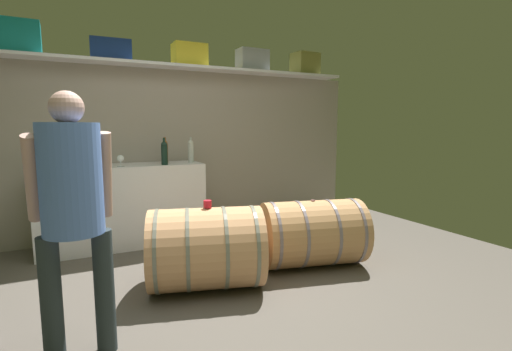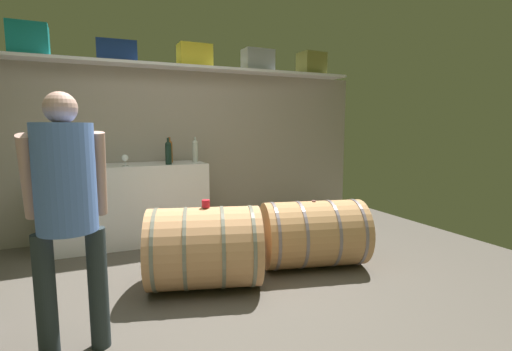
{
  "view_description": "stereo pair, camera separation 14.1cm",
  "coord_description": "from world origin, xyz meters",
  "px_view_note": "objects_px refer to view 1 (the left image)",
  "views": [
    {
      "loc": [
        -0.81,
        -2.31,
        1.31
      ],
      "look_at": [
        0.61,
        0.64,
        0.88
      ],
      "focal_mm": 25.83,
      "sensor_mm": 36.0,
      "label": 1
    },
    {
      "loc": [
        -0.68,
        -2.37,
        1.31
      ],
      "look_at": [
        0.61,
        0.64,
        0.88
      ],
      "focal_mm": 25.83,
      "sensor_mm": 36.0,
      "label": 2
    }
  ],
  "objects_px": {
    "wine_bottle_amber": "(165,151)",
    "wine_bottle_clear": "(191,151)",
    "toolcase_yellow": "(190,55)",
    "work_cabinet": "(124,205)",
    "toolcase_olive": "(305,64)",
    "tasting_cup": "(208,204)",
    "wine_bottle_dark": "(164,153)",
    "winemaker_pouring": "(72,199)",
    "wine_barrel_near": "(206,248)",
    "toolcase_grey": "(252,60)",
    "toolcase_navy": "(111,50)",
    "wine_barrel_far": "(312,233)",
    "wine_glass": "(120,159)",
    "toolcase_teal": "(20,38)"
  },
  "relations": [
    {
      "from": "toolcase_olive",
      "to": "wine_barrel_near",
      "type": "bearing_deg",
      "value": -144.7
    },
    {
      "from": "wine_bottle_dark",
      "to": "toolcase_olive",
      "type": "bearing_deg",
      "value": 10.29
    },
    {
      "from": "toolcase_yellow",
      "to": "work_cabinet",
      "type": "height_order",
      "value": "toolcase_yellow"
    },
    {
      "from": "wine_barrel_near",
      "to": "winemaker_pouring",
      "type": "distance_m",
      "value": 1.24
    },
    {
      "from": "toolcase_navy",
      "to": "wine_bottle_amber",
      "type": "distance_m",
      "value": 1.24
    },
    {
      "from": "wine_barrel_far",
      "to": "winemaker_pouring",
      "type": "bearing_deg",
      "value": -149.93
    },
    {
      "from": "toolcase_navy",
      "to": "wine_bottle_amber",
      "type": "relative_size",
      "value": 1.42
    },
    {
      "from": "toolcase_olive",
      "to": "wine_glass",
      "type": "distance_m",
      "value": 2.81
    },
    {
      "from": "wine_bottle_clear",
      "to": "wine_bottle_dark",
      "type": "relative_size",
      "value": 1.01
    },
    {
      "from": "toolcase_teal",
      "to": "toolcase_grey",
      "type": "height_order",
      "value": "toolcase_teal"
    },
    {
      "from": "work_cabinet",
      "to": "wine_bottle_amber",
      "type": "xyz_separation_m",
      "value": [
        0.48,
        0.04,
        0.59
      ]
    },
    {
      "from": "wine_bottle_dark",
      "to": "tasting_cup",
      "type": "bearing_deg",
      "value": -87.31
    },
    {
      "from": "toolcase_yellow",
      "to": "toolcase_grey",
      "type": "height_order",
      "value": "toolcase_grey"
    },
    {
      "from": "toolcase_navy",
      "to": "wine_barrel_far",
      "type": "relative_size",
      "value": 0.4
    },
    {
      "from": "wine_bottle_amber",
      "to": "wine_bottle_clear",
      "type": "bearing_deg",
      "value": -16.02
    },
    {
      "from": "wine_bottle_amber",
      "to": "wine_bottle_dark",
      "type": "bearing_deg",
      "value": -103.76
    },
    {
      "from": "wine_bottle_clear",
      "to": "toolcase_teal",
      "type": "bearing_deg",
      "value": 172.05
    },
    {
      "from": "toolcase_navy",
      "to": "tasting_cup",
      "type": "distance_m",
      "value": 2.28
    },
    {
      "from": "toolcase_olive",
      "to": "tasting_cup",
      "type": "distance_m",
      "value": 3.0
    },
    {
      "from": "wine_bottle_dark",
      "to": "wine_glass",
      "type": "height_order",
      "value": "wine_bottle_dark"
    },
    {
      "from": "toolcase_yellow",
      "to": "wine_bottle_amber",
      "type": "distance_m",
      "value": 1.2
    },
    {
      "from": "wine_bottle_dark",
      "to": "winemaker_pouring",
      "type": "bearing_deg",
      "value": -115.48
    },
    {
      "from": "toolcase_navy",
      "to": "wine_bottle_amber",
      "type": "bearing_deg",
      "value": -14.64
    },
    {
      "from": "wine_bottle_dark",
      "to": "winemaker_pouring",
      "type": "relative_size",
      "value": 0.2
    },
    {
      "from": "wine_bottle_dark",
      "to": "wine_glass",
      "type": "relative_size",
      "value": 2.37
    },
    {
      "from": "toolcase_navy",
      "to": "wine_bottle_clear",
      "type": "xyz_separation_m",
      "value": [
        0.81,
        -0.23,
        -1.11
      ]
    },
    {
      "from": "work_cabinet",
      "to": "toolcase_yellow",
      "type": "bearing_deg",
      "value": 12.93
    },
    {
      "from": "wine_bottle_clear",
      "to": "wine_bottle_dark",
      "type": "bearing_deg",
      "value": -157.16
    },
    {
      "from": "toolcase_navy",
      "to": "wine_bottle_dark",
      "type": "height_order",
      "value": "toolcase_navy"
    },
    {
      "from": "toolcase_teal",
      "to": "wine_bottle_amber",
      "type": "height_order",
      "value": "toolcase_teal"
    },
    {
      "from": "tasting_cup",
      "to": "toolcase_grey",
      "type": "bearing_deg",
      "value": 54.64
    },
    {
      "from": "wine_barrel_far",
      "to": "tasting_cup",
      "type": "height_order",
      "value": "tasting_cup"
    },
    {
      "from": "wine_glass",
      "to": "wine_barrel_far",
      "type": "height_order",
      "value": "wine_glass"
    },
    {
      "from": "toolcase_yellow",
      "to": "wine_barrel_near",
      "type": "height_order",
      "value": "toolcase_yellow"
    },
    {
      "from": "work_cabinet",
      "to": "wine_barrel_far",
      "type": "xyz_separation_m",
      "value": [
        1.54,
        -1.43,
        -0.14
      ]
    },
    {
      "from": "toolcase_olive",
      "to": "winemaker_pouring",
      "type": "height_order",
      "value": "toolcase_olive"
    },
    {
      "from": "toolcase_olive",
      "to": "wine_barrel_far",
      "type": "height_order",
      "value": "toolcase_olive"
    },
    {
      "from": "wine_bottle_clear",
      "to": "tasting_cup",
      "type": "xyz_separation_m",
      "value": [
        -0.28,
        -1.44,
        -0.34
      ]
    },
    {
      "from": "wine_bottle_amber",
      "to": "tasting_cup",
      "type": "relative_size",
      "value": 4.55
    },
    {
      "from": "toolcase_teal",
      "to": "toolcase_yellow",
      "type": "relative_size",
      "value": 0.94
    },
    {
      "from": "toolcase_grey",
      "to": "wine_glass",
      "type": "distance_m",
      "value": 2.11
    },
    {
      "from": "wine_bottle_dark",
      "to": "toolcase_yellow",
      "type": "bearing_deg",
      "value": 42.02
    },
    {
      "from": "toolcase_olive",
      "to": "toolcase_yellow",
      "type": "bearing_deg",
      "value": 175.59
    },
    {
      "from": "tasting_cup",
      "to": "wine_bottle_dark",
      "type": "bearing_deg",
      "value": 92.69
    },
    {
      "from": "wine_bottle_dark",
      "to": "wine_barrel_near",
      "type": "bearing_deg",
      "value": -88.12
    },
    {
      "from": "wine_bottle_clear",
      "to": "wine_barrel_near",
      "type": "bearing_deg",
      "value": -101.61
    },
    {
      "from": "toolcase_grey",
      "to": "wine_barrel_near",
      "type": "xyz_separation_m",
      "value": [
        -1.21,
        -1.67,
        -1.84
      ]
    },
    {
      "from": "work_cabinet",
      "to": "tasting_cup",
      "type": "bearing_deg",
      "value": -71.67
    },
    {
      "from": "toolcase_teal",
      "to": "work_cabinet",
      "type": "relative_size",
      "value": 0.21
    },
    {
      "from": "wine_bottle_amber",
      "to": "wine_glass",
      "type": "xyz_separation_m",
      "value": [
        -0.51,
        -0.23,
        -0.05
      ]
    }
  ]
}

